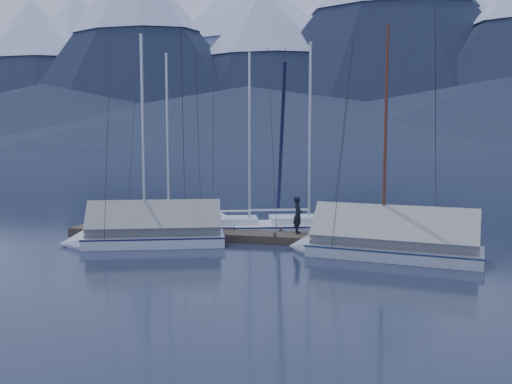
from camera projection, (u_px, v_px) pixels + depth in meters
ground at (245, 249)px, 22.47m from camera, size 1000.00×1000.00×0.00m
mountain_range at (382, 60)px, 374.83m from camera, size 877.00×584.00×150.50m
dock at (256, 238)px, 24.40m from camera, size 18.00×1.50×0.54m
mooring_posts at (245, 232)px, 24.49m from camera, size 15.12×1.52×0.35m
sailboat_open_left at (179, 223)px, 28.23m from camera, size 7.68×3.96×9.78m
sailboat_open_mid at (260, 229)px, 26.43m from camera, size 7.48×4.01×9.52m
sailboat_open_right at (320, 229)px, 26.53m from camera, size 7.89×4.44×10.05m
sailboat_covered_near at (379, 244)px, 21.10m from camera, size 7.81×3.63×9.79m
sailboat_covered_far at (142, 234)px, 23.32m from camera, size 7.29×4.27×9.81m
person at (298, 215)px, 24.24m from camera, size 0.44×0.64×1.67m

